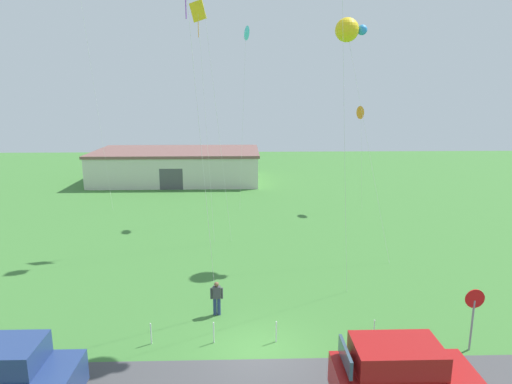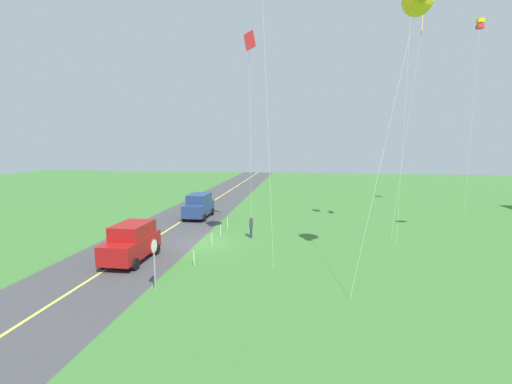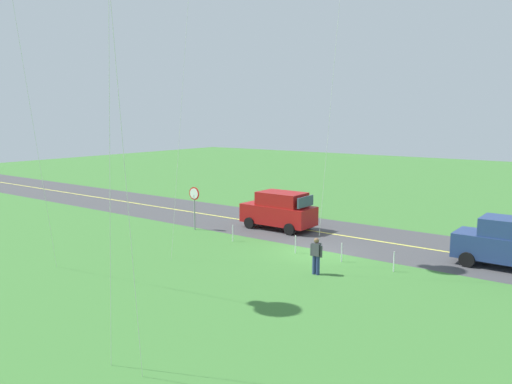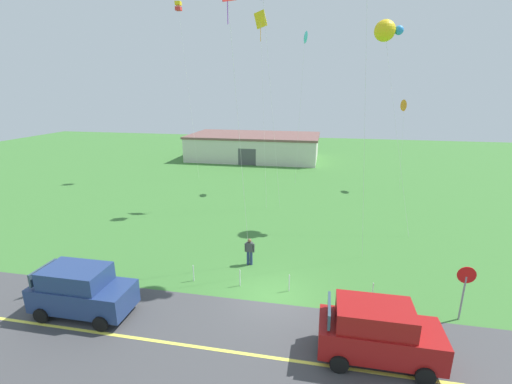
% 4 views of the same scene
% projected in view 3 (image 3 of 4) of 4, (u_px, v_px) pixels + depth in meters
% --- Properties ---
extents(ground_plane, '(120.00, 120.00, 0.10)m').
position_uv_depth(ground_plane, '(315.00, 253.00, 25.28)').
color(ground_plane, '#3D7533').
extents(asphalt_road, '(120.00, 7.00, 0.00)m').
position_uv_depth(asphalt_road, '(351.00, 237.00, 28.44)').
color(asphalt_road, '#424244').
rests_on(asphalt_road, ground).
extents(road_centre_stripe, '(120.00, 0.16, 0.00)m').
position_uv_depth(road_centre_stripe, '(351.00, 237.00, 28.43)').
color(road_centre_stripe, '#E5E04C').
rests_on(road_centre_stripe, asphalt_road).
extents(car_suv_foreground, '(4.40, 2.12, 2.24)m').
position_uv_depth(car_suv_foreground, '(279.00, 210.00, 30.24)').
color(car_suv_foreground, maroon).
rests_on(car_suv_foreground, ground).
extents(car_parked_west_near, '(4.40, 2.12, 2.24)m').
position_uv_depth(car_parked_west_near, '(509.00, 243.00, 22.52)').
color(car_parked_west_near, navy).
rests_on(car_parked_west_near, ground).
extents(stop_sign, '(0.76, 0.08, 2.56)m').
position_uv_depth(stop_sign, '(194.00, 200.00, 29.97)').
color(stop_sign, gray).
rests_on(stop_sign, ground).
extents(person_adult_near, '(0.58, 0.22, 1.60)m').
position_uv_depth(person_adult_near, '(316.00, 255.00, 21.64)').
color(person_adult_near, navy).
rests_on(person_adult_near, ground).
extents(fence_post_0, '(0.05, 0.05, 0.90)m').
position_uv_depth(fence_post_0, '(394.00, 262.00, 22.07)').
color(fence_post_0, silver).
rests_on(fence_post_0, ground).
extents(fence_post_1, '(0.05, 0.05, 0.90)m').
position_uv_depth(fence_post_1, '(342.00, 252.00, 23.56)').
color(fence_post_1, silver).
rests_on(fence_post_1, ground).
extents(fence_post_2, '(0.05, 0.05, 0.90)m').
position_uv_depth(fence_post_2, '(295.00, 244.00, 25.06)').
color(fence_post_2, silver).
rests_on(fence_post_2, ground).
extents(fence_post_3, '(0.05, 0.05, 0.90)m').
position_uv_depth(fence_post_3, '(233.00, 233.00, 27.42)').
color(fence_post_3, silver).
rests_on(fence_post_3, ground).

